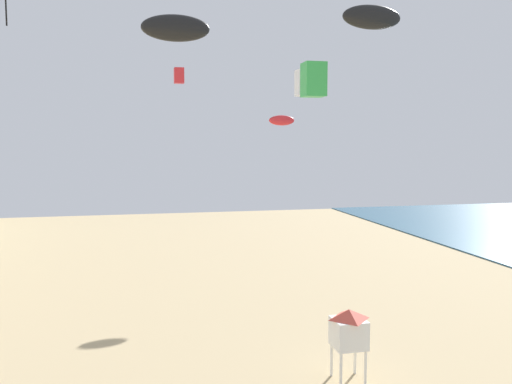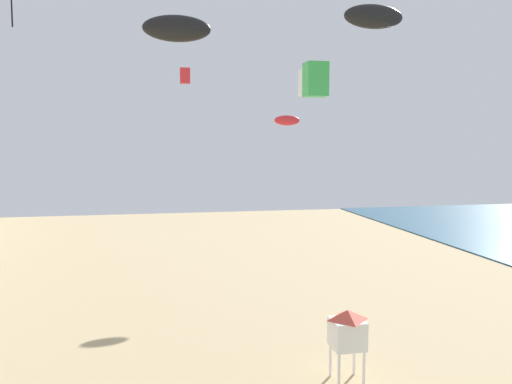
{
  "view_description": "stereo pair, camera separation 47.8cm",
  "coord_description": "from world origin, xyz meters",
  "px_view_note": "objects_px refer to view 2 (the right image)",
  "views": [
    {
      "loc": [
        0.14,
        -4.09,
        8.33
      ],
      "look_at": [
        4.78,
        16.38,
        6.41
      ],
      "focal_mm": 37.82,
      "sensor_mm": 36.0,
      "label": 1
    },
    {
      "loc": [
        0.61,
        -4.19,
        8.33
      ],
      "look_at": [
        4.78,
        16.38,
        6.41
      ],
      "focal_mm": 37.82,
      "sensor_mm": 36.0,
      "label": 2
    }
  ],
  "objects_px": {
    "kite_red_parafoil": "(287,120)",
    "kite_black_parafoil": "(177,28)",
    "lifeguard_stand": "(347,330)",
    "kite_red_box": "(185,76)",
    "kite_black_parafoil_2": "(373,17)",
    "kite_green_box": "(316,80)",
    "kite_white_box": "(309,83)"
  },
  "relations": [
    {
      "from": "kite_green_box",
      "to": "kite_white_box",
      "type": "xyz_separation_m",
      "value": [
        1.38,
        5.6,
        0.49
      ]
    },
    {
      "from": "lifeguard_stand",
      "to": "kite_black_parafoil_2",
      "type": "bearing_deg",
      "value": 69.53
    },
    {
      "from": "kite_green_box",
      "to": "kite_white_box",
      "type": "bearing_deg",
      "value": 76.14
    },
    {
      "from": "kite_red_box",
      "to": "kite_white_box",
      "type": "bearing_deg",
      "value": -58.48
    },
    {
      "from": "lifeguard_stand",
      "to": "kite_red_parafoil",
      "type": "height_order",
      "value": "kite_red_parafoil"
    },
    {
      "from": "kite_red_parafoil",
      "to": "kite_black_parafoil",
      "type": "bearing_deg",
      "value": -122.35
    },
    {
      "from": "kite_black_parafoil",
      "to": "kite_green_box",
      "type": "bearing_deg",
      "value": 4.35
    },
    {
      "from": "kite_green_box",
      "to": "kite_red_box",
      "type": "height_order",
      "value": "kite_red_box"
    },
    {
      "from": "kite_black_parafoil",
      "to": "kite_black_parafoil_2",
      "type": "distance_m",
      "value": 8.26
    },
    {
      "from": "kite_red_parafoil",
      "to": "kite_red_box",
      "type": "relative_size",
      "value": 1.65
    },
    {
      "from": "kite_white_box",
      "to": "kite_black_parafoil",
      "type": "distance_m",
      "value": 9.79
    },
    {
      "from": "lifeguard_stand",
      "to": "kite_red_box",
      "type": "xyz_separation_m",
      "value": [
        -3.98,
        21.83,
        11.24
      ]
    },
    {
      "from": "kite_red_box",
      "to": "kite_black_parafoil",
      "type": "xyz_separation_m",
      "value": [
        -1.45,
        -16.03,
        -0.02
      ]
    },
    {
      "from": "lifeguard_stand",
      "to": "kite_red_parafoil",
      "type": "bearing_deg",
      "value": 92.25
    },
    {
      "from": "kite_black_parafoil",
      "to": "kite_black_parafoil_2",
      "type": "bearing_deg",
      "value": -8.76
    },
    {
      "from": "kite_black_parafoil_2",
      "to": "kite_green_box",
      "type": "bearing_deg",
      "value": 138.77
    },
    {
      "from": "kite_white_box",
      "to": "kite_red_box",
      "type": "bearing_deg",
      "value": 121.52
    },
    {
      "from": "lifeguard_stand",
      "to": "kite_red_parafoil",
      "type": "distance_m",
      "value": 20.41
    },
    {
      "from": "kite_red_box",
      "to": "kite_black_parafoil",
      "type": "bearing_deg",
      "value": -95.15
    },
    {
      "from": "kite_red_box",
      "to": "kite_black_parafoil",
      "type": "distance_m",
      "value": 16.09
    },
    {
      "from": "kite_green_box",
      "to": "kite_black_parafoil_2",
      "type": "height_order",
      "value": "kite_black_parafoil_2"
    },
    {
      "from": "kite_green_box",
      "to": "kite_red_parafoil",
      "type": "distance_m",
      "value": 12.53
    },
    {
      "from": "kite_green_box",
      "to": "kite_white_box",
      "type": "height_order",
      "value": "kite_white_box"
    },
    {
      "from": "kite_black_parafoil",
      "to": "kite_black_parafoil_2",
      "type": "xyz_separation_m",
      "value": [
        8.14,
        -1.25,
        0.57
      ]
    },
    {
      "from": "kite_black_parafoil_2",
      "to": "kite_red_box",
      "type": "bearing_deg",
      "value": 111.18
    },
    {
      "from": "kite_green_box",
      "to": "kite_black_parafoil_2",
      "type": "xyz_separation_m",
      "value": [
        1.97,
        -1.72,
        2.46
      ]
    },
    {
      "from": "kite_red_parafoil",
      "to": "kite_black_parafoil",
      "type": "distance_m",
      "value": 15.47
    },
    {
      "from": "kite_white_box",
      "to": "kite_black_parafoil_2",
      "type": "xyz_separation_m",
      "value": [
        0.59,
        -7.32,
        1.98
      ]
    },
    {
      "from": "kite_red_parafoil",
      "to": "kite_black_parafoil",
      "type": "xyz_separation_m",
      "value": [
        -8.1,
        -12.78,
        3.2
      ]
    },
    {
      "from": "kite_green_box",
      "to": "kite_red_parafoil",
      "type": "bearing_deg",
      "value": 81.12
    },
    {
      "from": "lifeguard_stand",
      "to": "kite_black_parafoil",
      "type": "relative_size",
      "value": 0.9
    },
    {
      "from": "kite_green_box",
      "to": "kite_black_parafoil_2",
      "type": "distance_m",
      "value": 3.59
    }
  ]
}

